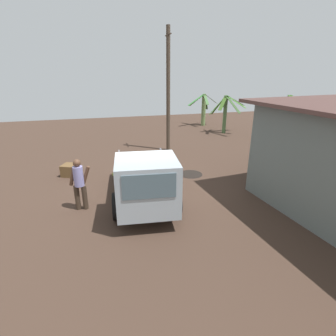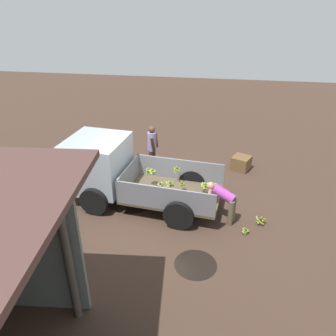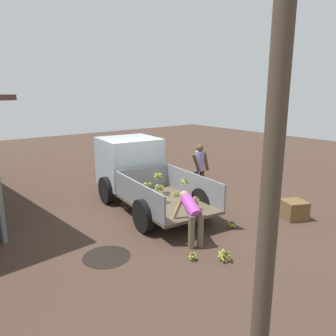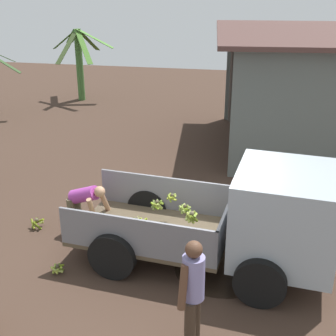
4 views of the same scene
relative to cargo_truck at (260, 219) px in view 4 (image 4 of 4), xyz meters
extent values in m
plane|color=#3F2D23|center=(-1.23, 0.28, -1.06)|extent=(36.00, 36.00, 0.00)
cylinder|color=black|center=(-0.61, -0.07, -1.06)|extent=(1.71, 1.71, 0.01)
cylinder|color=black|center=(-2.86, 2.54, -1.06)|extent=(1.04, 1.04, 0.01)
cube|color=brown|center=(-1.95, 0.21, -0.59)|extent=(3.01, 2.11, 0.08)
cube|color=slate|center=(-1.85, 1.09, -0.20)|extent=(2.82, 0.36, 0.70)
cube|color=slate|center=(-2.04, -0.66, -0.20)|extent=(2.82, 0.36, 0.70)
cube|color=slate|center=(-0.57, 0.06, -0.20)|extent=(0.25, 1.81, 0.70)
cube|color=#9FABB4|center=(0.41, -0.05, 0.15)|extent=(1.87, 1.95, 1.56)
cylinder|color=black|center=(0.27, 0.92, -0.63)|extent=(0.88, 0.31, 0.86)
cylinder|color=black|center=(0.06, -0.95, -0.63)|extent=(0.88, 0.31, 0.86)
cylinder|color=black|center=(-2.27, 1.20, -0.63)|extent=(0.88, 0.31, 0.86)
cylinder|color=black|center=(-2.47, -0.67, -0.63)|extent=(0.88, 0.31, 0.86)
sphere|color=#433C2B|center=(-1.66, 0.63, -0.01)|extent=(0.07, 0.07, 0.07)
cylinder|color=#97AE45|center=(-1.67, 0.69, -0.04)|extent=(0.16, 0.06, 0.10)
cylinder|color=olive|center=(-1.72, 0.65, -0.04)|extent=(0.08, 0.16, 0.10)
cylinder|color=olive|center=(-1.70, 0.60, -0.06)|extent=(0.12, 0.13, 0.13)
cylinder|color=#9EAE2E|center=(-1.64, 0.57, -0.05)|extent=(0.16, 0.07, 0.11)
cylinder|color=olive|center=(-1.61, 0.60, -0.06)|extent=(0.11, 0.14, 0.13)
cylinder|color=olive|center=(-1.62, 0.66, -0.07)|extent=(0.12, 0.13, 0.14)
sphere|color=#403A2A|center=(-1.32, 0.06, 0.09)|extent=(0.07, 0.07, 0.07)
cylinder|color=#8DA241|center=(-1.38, 0.09, 0.05)|extent=(0.12, 0.16, 0.10)
cylinder|color=#89A53F|center=(-1.37, 0.05, 0.02)|extent=(0.05, 0.14, 0.15)
cylinder|color=olive|center=(-1.36, 0.01, 0.04)|extent=(0.15, 0.14, 0.11)
cylinder|color=olive|center=(-1.32, 0.00, 0.02)|extent=(0.15, 0.04, 0.14)
cylinder|color=olive|center=(-1.26, 0.02, 0.04)|extent=(0.12, 0.16, 0.11)
cylinder|color=olive|center=(-1.26, 0.07, 0.03)|extent=(0.07, 0.16, 0.13)
cylinder|color=#92A944|center=(-1.27, 0.10, 0.04)|extent=(0.14, 0.14, 0.12)
cylinder|color=olive|center=(-1.33, 0.10, 0.02)|extent=(0.14, 0.06, 0.15)
sphere|color=brown|center=(-1.91, 0.43, -0.07)|extent=(0.07, 0.07, 0.07)
cylinder|color=olive|center=(-1.96, 0.47, -0.13)|extent=(0.14, 0.17, 0.15)
cylinder|color=olive|center=(-1.97, 0.41, -0.14)|extent=(0.08, 0.18, 0.16)
cylinder|color=olive|center=(-1.94, 0.36, -0.12)|extent=(0.19, 0.11, 0.13)
cylinder|color=olive|center=(-1.88, 0.36, -0.13)|extent=(0.18, 0.10, 0.15)
cylinder|color=#9AAC4A|center=(-1.85, 0.40, -0.14)|extent=(0.10, 0.17, 0.17)
cylinder|color=#84A32E|center=(-1.84, 0.47, -0.11)|extent=(0.14, 0.19, 0.11)
cylinder|color=olive|center=(-1.91, 0.49, -0.14)|extent=(0.17, 0.04, 0.16)
sphere|color=brown|center=(-1.17, -0.10, 0.04)|extent=(0.09, 0.09, 0.09)
cylinder|color=olive|center=(-1.20, -0.03, -0.02)|extent=(0.19, 0.12, 0.14)
cylinder|color=olive|center=(-1.24, -0.07, -0.03)|extent=(0.11, 0.19, 0.15)
cylinder|color=#9AA941|center=(-1.23, -0.12, -0.03)|extent=(0.12, 0.18, 0.17)
cylinder|color=olive|center=(-1.18, -0.15, -0.04)|extent=(0.17, 0.08, 0.18)
cylinder|color=olive|center=(-1.13, -0.14, -0.04)|extent=(0.16, 0.16, 0.17)
cylinder|color=olive|center=(-1.12, -0.09, -0.04)|extent=(0.07, 0.16, 0.18)
cylinder|color=#8CA82F|center=(-1.15, -0.05, -0.04)|extent=(0.16, 0.12, 0.18)
sphere|color=brown|center=(-2.90, 0.04, -0.26)|extent=(0.07, 0.07, 0.07)
cylinder|color=olive|center=(-2.90, -0.04, -0.32)|extent=(0.20, 0.05, 0.15)
cylinder|color=olive|center=(-2.84, -0.01, -0.31)|extent=(0.16, 0.19, 0.13)
cylinder|color=#85A040|center=(-2.82, 0.03, -0.30)|extent=(0.06, 0.21, 0.11)
cylinder|color=#94A839|center=(-2.84, 0.10, -0.31)|extent=(0.17, 0.18, 0.12)
cylinder|color=#9AB248|center=(-2.91, 0.11, -0.33)|extent=(0.18, 0.05, 0.17)
cylinder|color=olive|center=(-2.95, 0.09, -0.34)|extent=(0.16, 0.15, 0.18)
cylinder|color=olive|center=(-2.97, 0.05, -0.33)|extent=(0.07, 0.19, 0.16)
cylinder|color=olive|center=(-2.95, 0.00, -0.33)|extent=(0.15, 0.16, 0.18)
sphere|color=brown|center=(-1.98, -0.42, -0.02)|extent=(0.07, 0.07, 0.07)
cylinder|color=#8D9C41|center=(-2.06, -0.44, -0.07)|extent=(0.06, 0.19, 0.14)
cylinder|color=olive|center=(-2.01, -0.48, -0.09)|extent=(0.16, 0.10, 0.17)
cylinder|color=olive|center=(-1.94, -0.46, -0.09)|extent=(0.12, 0.15, 0.17)
cylinder|color=olive|center=(-1.93, -0.39, -0.09)|extent=(0.11, 0.15, 0.18)
cylinder|color=#96AA24|center=(-2.01, -0.35, -0.06)|extent=(0.20, 0.09, 0.12)
sphere|color=brown|center=(-2.21, 0.07, -0.26)|extent=(0.08, 0.08, 0.08)
cylinder|color=olive|center=(-2.20, 0.12, -0.32)|extent=(0.14, 0.06, 0.13)
cylinder|color=olive|center=(-2.25, 0.11, -0.31)|extent=(0.13, 0.14, 0.11)
cylinder|color=olive|center=(-2.25, 0.05, -0.32)|extent=(0.07, 0.14, 0.13)
cylinder|color=olive|center=(-2.22, 0.02, -0.33)|extent=(0.13, 0.06, 0.14)
cylinder|color=olive|center=(-2.17, 0.03, -0.32)|extent=(0.12, 0.13, 0.12)
cylinder|color=olive|center=(-2.17, 0.09, -0.33)|extent=(0.10, 0.12, 0.14)
cylinder|color=#3F3833|center=(-1.09, 9.04, 0.59)|extent=(0.16, 0.16, 3.30)
cylinder|color=#3F3833|center=(-0.63, 4.33, 0.59)|extent=(0.16, 0.16, 3.30)
cylinder|color=#417034|center=(-7.37, 10.85, 0.35)|extent=(0.28, 0.28, 2.81)
cube|color=#4E8334|center=(-6.67, 10.93, 1.44)|extent=(1.44, 0.43, 0.74)
cube|color=#35521A|center=(-7.12, 11.31, 1.33)|extent=(0.73, 1.06, 0.96)
cube|color=#447D41|center=(-7.78, 11.41, 1.46)|extent=(1.06, 1.30, 0.71)
cube|color=#305B1E|center=(-7.92, 10.91, 1.40)|extent=(1.12, 0.31, 0.83)
cube|color=#3B4C26|center=(-7.58, 10.25, 1.21)|extent=(0.63, 1.29, 1.20)
cube|color=#447328|center=(-6.94, 10.32, 1.22)|extent=(1.04, 1.22, 1.18)
cylinder|color=#3B2D22|center=(-0.89, -2.15, -0.64)|extent=(0.19, 0.19, 0.84)
cylinder|color=#3B2D22|center=(-0.85, -1.91, -0.64)|extent=(0.19, 0.19, 0.84)
cylinder|color=#8A84BD|center=(-0.87, -2.03, 0.11)|extent=(0.36, 0.36, 0.66)
sphere|color=brown|center=(-0.88, -2.03, 0.56)|extent=(0.24, 0.24, 0.24)
cylinder|color=brown|center=(-0.98, -2.23, 0.09)|extent=(0.15, 0.27, 0.63)
cylinder|color=brown|center=(-0.95, -1.81, 0.10)|extent=(0.16, 0.33, 0.62)
cylinder|color=brown|center=(-3.68, 0.82, -0.67)|extent=(0.19, 0.19, 0.78)
cylinder|color=brown|center=(-3.74, 0.61, -0.67)|extent=(0.19, 0.19, 0.78)
cylinder|color=#AB3FA4|center=(-3.44, 0.64, -0.17)|extent=(0.73, 0.47, 0.49)
sphere|color=tan|center=(-3.07, 0.53, -0.01)|extent=(0.22, 0.22, 0.22)
cylinder|color=tan|center=(-3.04, 0.72, -0.33)|extent=(0.19, 0.34, 0.57)
cylinder|color=tan|center=(-3.19, 0.36, -0.35)|extent=(0.17, 0.28, 0.58)
sphere|color=#433D2C|center=(-4.09, 1.16, -0.93)|extent=(0.07, 0.07, 0.07)
cylinder|color=#95A845|center=(-4.15, 1.14, -0.98)|extent=(0.06, 0.14, 0.11)
cylinder|color=olive|center=(-4.12, 1.11, -0.98)|extent=(0.13, 0.10, 0.13)
cylinder|color=olive|center=(-4.08, 1.11, -0.99)|extent=(0.13, 0.07, 0.13)
cylinder|color=#95A73B|center=(-4.04, 1.13, -0.97)|extent=(0.09, 0.15, 0.10)
cylinder|color=olive|center=(-4.04, 1.17, -0.98)|extent=(0.07, 0.15, 0.11)
cylinder|color=olive|center=(-4.07, 1.19, -0.99)|extent=(0.12, 0.10, 0.14)
cylinder|color=olive|center=(-4.11, 1.19, -0.99)|extent=(0.12, 0.08, 0.14)
cylinder|color=#97AC3D|center=(-4.15, 1.19, -0.96)|extent=(0.10, 0.15, 0.09)
sphere|color=brown|center=(-4.54, 0.65, -0.86)|extent=(0.08, 0.08, 0.08)
cylinder|color=olive|center=(-4.45, 0.67, -0.92)|extent=(0.09, 0.23, 0.15)
cylinder|color=olive|center=(-4.52, 0.74, -0.93)|extent=(0.23, 0.10, 0.16)
cylinder|color=olive|center=(-4.61, 0.68, -0.95)|extent=(0.12, 0.20, 0.20)
cylinder|color=olive|center=(-4.61, 0.59, -0.93)|extent=(0.17, 0.20, 0.17)
cylinder|color=#60791A|center=(-4.52, 0.58, -0.96)|extent=(0.19, 0.11, 0.21)
sphere|color=#47402E|center=(-3.48, -0.76, -0.91)|extent=(0.07, 0.07, 0.07)
cylinder|color=#A0AF3E|center=(-3.51, -0.83, -0.96)|extent=(0.18, 0.11, 0.11)
cylinder|color=#9EAF4E|center=(-3.45, -0.83, -0.96)|extent=(0.18, 0.12, 0.12)
cylinder|color=olive|center=(-3.42, -0.78, -0.97)|extent=(0.09, 0.17, 0.13)
cylinder|color=#87AC28|center=(-3.44, -0.73, -0.98)|extent=(0.12, 0.15, 0.16)
cylinder|color=olive|center=(-3.47, -0.69, -0.95)|extent=(0.18, 0.05, 0.11)
cylinder|color=olive|center=(-3.53, -0.71, -0.96)|extent=(0.15, 0.16, 0.12)
cylinder|color=#96AE37|center=(-3.54, -0.76, -0.97)|extent=(0.04, 0.17, 0.14)
camera|label=1|loc=(7.36, -1.29, 3.29)|focal=28.00mm
camera|label=2|loc=(-3.14, 8.47, 4.69)|focal=35.00mm
camera|label=3|loc=(-8.76, 5.43, 2.46)|focal=35.00mm
camera|label=4|loc=(-0.22, -7.25, 3.96)|focal=50.00mm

